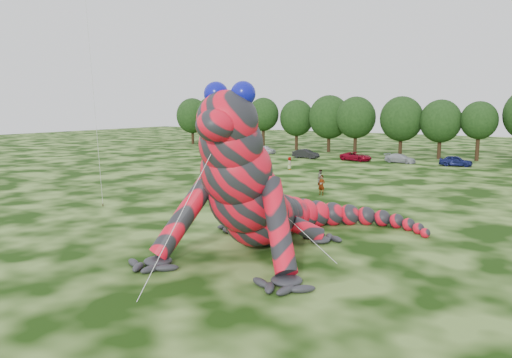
{
  "coord_description": "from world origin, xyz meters",
  "views": [
    {
      "loc": [
        13.55,
        -21.14,
        8.14
      ],
      "look_at": [
        -1.57,
        2.1,
        4.0
      ],
      "focal_mm": 35.0,
      "sensor_mm": 36.0,
      "label": 1
    }
  ],
  "objects_px": {
    "tree_4": "(297,125)",
    "car_0": "(265,150)",
    "car_2": "(356,156)",
    "car_1": "(306,154)",
    "tree_6": "(356,126)",
    "car_4": "(456,161)",
    "spectator_0": "(321,185)",
    "tree_8": "(440,129)",
    "car_3": "(400,158)",
    "spectator_4": "(289,163)",
    "spectator_1": "(321,177)",
    "tree_3": "(263,123)",
    "tree_7": "(401,127)",
    "tree_2": "(236,122)",
    "tree_1": "(212,121)",
    "tree_0": "(192,121)",
    "tree_5": "(329,124)",
    "tree_9": "(478,131)",
    "inflatable_gecko": "(265,166)"
  },
  "relations": [
    {
      "from": "car_2",
      "to": "car_4",
      "type": "distance_m",
      "value": 13.66
    },
    {
      "from": "tree_5",
      "to": "car_3",
      "type": "xyz_separation_m",
      "value": [
        15.58,
        -9.79,
        -4.26
      ]
    },
    {
      "from": "tree_5",
      "to": "spectator_1",
      "type": "distance_m",
      "value": 37.02
    },
    {
      "from": "tree_0",
      "to": "spectator_0",
      "type": "distance_m",
      "value": 63.07
    },
    {
      "from": "tree_0",
      "to": "car_2",
      "type": "distance_m",
      "value": 42.61
    },
    {
      "from": "tree_8",
      "to": "car_4",
      "type": "distance_m",
      "value": 9.84
    },
    {
      "from": "tree_0",
      "to": "tree_5",
      "type": "bearing_deg",
      "value": -1.46
    },
    {
      "from": "tree_5",
      "to": "car_1",
      "type": "bearing_deg",
      "value": -82.5
    },
    {
      "from": "tree_8",
      "to": "spectator_0",
      "type": "bearing_deg",
      "value": -92.37
    },
    {
      "from": "spectator_4",
      "to": "tree_0",
      "type": "bearing_deg",
      "value": 11.09
    },
    {
      "from": "spectator_4",
      "to": "tree_7",
      "type": "bearing_deg",
      "value": -61.35
    },
    {
      "from": "tree_0",
      "to": "spectator_4",
      "type": "relative_size",
      "value": 5.94
    },
    {
      "from": "tree_5",
      "to": "spectator_1",
      "type": "relative_size",
      "value": 6.14
    },
    {
      "from": "tree_7",
      "to": "spectator_0",
      "type": "distance_m",
      "value": 37.8
    },
    {
      "from": "tree_1",
      "to": "spectator_1",
      "type": "relative_size",
      "value": 6.15
    },
    {
      "from": "car_1",
      "to": "car_0",
      "type": "bearing_deg",
      "value": 77.31
    },
    {
      "from": "car_1",
      "to": "spectator_0",
      "type": "distance_m",
      "value": 31.69
    },
    {
      "from": "tree_9",
      "to": "tree_0",
      "type": "bearing_deg",
      "value": 178.05
    },
    {
      "from": "inflatable_gecko",
      "to": "car_1",
      "type": "bearing_deg",
      "value": 105.23
    },
    {
      "from": "tree_4",
      "to": "car_0",
      "type": "bearing_deg",
      "value": -97.19
    },
    {
      "from": "tree_3",
      "to": "tree_4",
      "type": "relative_size",
      "value": 1.04
    },
    {
      "from": "tree_9",
      "to": "spectator_1",
      "type": "relative_size",
      "value": 5.44
    },
    {
      "from": "tree_6",
      "to": "tree_2",
      "type": "bearing_deg",
      "value": 175.33
    },
    {
      "from": "car_1",
      "to": "tree_4",
      "type": "bearing_deg",
      "value": 38.6
    },
    {
      "from": "car_4",
      "to": "spectator_1",
      "type": "height_order",
      "value": "spectator_1"
    },
    {
      "from": "tree_1",
      "to": "car_2",
      "type": "xyz_separation_m",
      "value": [
        34.6,
        -10.36,
        -4.26
      ]
    },
    {
      "from": "tree_5",
      "to": "spectator_0",
      "type": "relative_size",
      "value": 5.29
    },
    {
      "from": "tree_4",
      "to": "car_2",
      "type": "relative_size",
      "value": 1.94
    },
    {
      "from": "tree_6",
      "to": "car_2",
      "type": "height_order",
      "value": "tree_6"
    },
    {
      "from": "tree_0",
      "to": "spectator_4",
      "type": "xyz_separation_m",
      "value": [
        37.51,
        -25.59,
        -3.95
      ]
    },
    {
      "from": "tree_0",
      "to": "spectator_1",
      "type": "height_order",
      "value": "tree_0"
    },
    {
      "from": "tree_7",
      "to": "tree_8",
      "type": "xyz_separation_m",
      "value": [
        5.86,
        0.18,
        -0.27
      ]
    },
    {
      "from": "inflatable_gecko",
      "to": "tree_1",
      "type": "bearing_deg",
      "value": 121.08
    },
    {
      "from": "tree_6",
      "to": "tree_7",
      "type": "height_order",
      "value": "tree_6"
    },
    {
      "from": "tree_0",
      "to": "tree_7",
      "type": "xyz_separation_m",
      "value": [
        44.48,
        -2.43,
        -0.02
      ]
    },
    {
      "from": "tree_2",
      "to": "spectator_4",
      "type": "bearing_deg",
      "value": -44.04
    },
    {
      "from": "car_2",
      "to": "car_3",
      "type": "xyz_separation_m",
      "value": [
        6.21,
        0.96,
        -0.01
      ]
    },
    {
      "from": "spectator_0",
      "to": "tree_2",
      "type": "bearing_deg",
      "value": 140.24
    },
    {
      "from": "car_0",
      "to": "spectator_0",
      "type": "bearing_deg",
      "value": -129.76
    },
    {
      "from": "tree_8",
      "to": "car_3",
      "type": "distance_m",
      "value": 9.76
    },
    {
      "from": "tree_3",
      "to": "tree_9",
      "type": "height_order",
      "value": "tree_3"
    },
    {
      "from": "tree_8",
      "to": "car_3",
      "type": "xyz_separation_m",
      "value": [
        -3.32,
        -8.34,
        -3.83
      ]
    },
    {
      "from": "spectator_4",
      "to": "spectator_1",
      "type": "distance_m",
      "value": 12.43
    },
    {
      "from": "car_4",
      "to": "spectator_4",
      "type": "bearing_deg",
      "value": 123.73
    },
    {
      "from": "tree_4",
      "to": "car_0",
      "type": "height_order",
      "value": "tree_4"
    },
    {
      "from": "car_0",
      "to": "car_1",
      "type": "xyz_separation_m",
      "value": [
        9.17,
        -2.82,
        0.0
      ]
    },
    {
      "from": "spectator_1",
      "to": "spectator_4",
      "type": "bearing_deg",
      "value": 40.01
    },
    {
      "from": "tree_1",
      "to": "car_3",
      "type": "relative_size",
      "value": 2.23
    },
    {
      "from": "tree_8",
      "to": "car_2",
      "type": "distance_m",
      "value": 13.86
    },
    {
      "from": "tree_5",
      "to": "spectator_4",
      "type": "xyz_separation_m",
      "value": [
        6.08,
        -24.79,
        -4.1
      ]
    }
  ]
}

